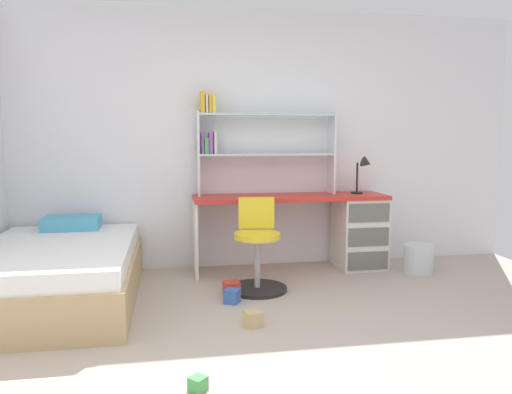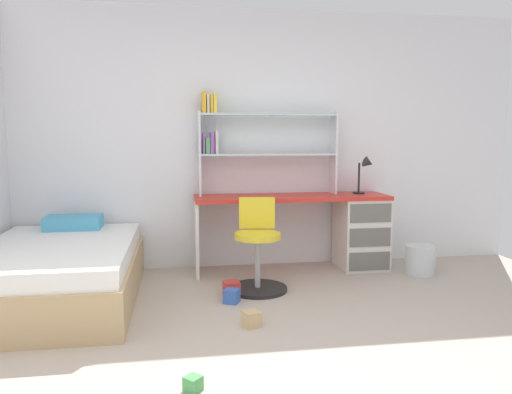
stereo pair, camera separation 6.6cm
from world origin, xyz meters
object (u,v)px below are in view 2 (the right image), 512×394
object	(u,v)px
toy_block_red_1	(232,289)
toy_block_blue_3	(232,296)
bookshelf_hutch	(252,136)
toy_block_green_0	(193,384)
swivel_chair	(257,254)
desk_lamp	(366,169)
bed_platform	(58,273)
waste_bin	(420,260)
toy_block_natural_2	(251,319)
desk	(341,227)

from	to	relation	value
toy_block_red_1	toy_block_blue_3	distance (m)	0.16
bookshelf_hutch	toy_block_green_0	size ratio (longest dim) A/B	17.36
swivel_chair	desk_lamp	bearing A→B (deg)	26.28
swivel_chair	toy_block_red_1	xyz separation A→B (m)	(-0.25, -0.16, -0.25)
bed_platform	waste_bin	distance (m)	3.31
toy_block_red_1	toy_block_natural_2	xyz separation A→B (m)	(0.07, -0.68, -0.01)
swivel_chair	waste_bin	distance (m)	1.68
waste_bin	toy_block_green_0	distance (m)	2.97
bed_platform	toy_block_natural_2	bearing A→B (deg)	-27.65
desk_lamp	toy_block_natural_2	xyz separation A→B (m)	(-1.40, -1.45, -0.96)
waste_bin	toy_block_blue_3	size ratio (longest dim) A/B	2.58
toy_block_green_0	toy_block_red_1	xyz separation A→B (m)	(0.37, 1.52, 0.02)
desk	waste_bin	distance (m)	0.83
waste_bin	toy_block_red_1	world-z (taller)	waste_bin
desk	toy_block_natural_2	xyz separation A→B (m)	(-1.14, -1.43, -0.37)
toy_block_red_1	toy_block_natural_2	world-z (taller)	toy_block_red_1
desk	toy_block_green_0	distance (m)	2.79
toy_block_green_0	toy_block_natural_2	size ratio (longest dim) A/B	0.73
swivel_chair	bed_platform	bearing A→B (deg)	-177.38
toy_block_red_1	desk	bearing A→B (deg)	31.80
bookshelf_hutch	bed_platform	world-z (taller)	bookshelf_hutch
desk_lamp	toy_block_natural_2	size ratio (longest dim) A/B	3.49
bookshelf_hutch	toy_block_red_1	world-z (taller)	bookshelf_hutch
desk	desk_lamp	distance (m)	0.64
swivel_chair	waste_bin	world-z (taller)	swivel_chair
swivel_chair	toy_block_red_1	world-z (taller)	swivel_chair
desk	bed_platform	world-z (taller)	desk
waste_bin	toy_block_green_0	size ratio (longest dim) A/B	3.62
bookshelf_hutch	toy_block_red_1	size ratio (longest dim) A/B	10.76
desk	bookshelf_hutch	bearing A→B (deg)	171.32
bookshelf_hutch	toy_block_natural_2	distance (m)	2.04
bookshelf_hutch	toy_block_red_1	bearing A→B (deg)	-109.12
toy_block_blue_3	bookshelf_hutch	bearing A→B (deg)	72.79
bookshelf_hutch	bed_platform	distance (m)	2.18
bed_platform	toy_block_blue_3	xyz separation A→B (m)	(1.38, -0.25, -0.19)
desk	bed_platform	xyz separation A→B (m)	(-2.61, -0.66, -0.19)
bookshelf_hutch	desk_lamp	xyz separation A→B (m)	(1.16, -0.12, -0.33)
desk	bookshelf_hutch	size ratio (longest dim) A/B	1.39
toy_block_red_1	toy_block_blue_3	bearing A→B (deg)	-95.89
toy_block_natural_2	toy_block_blue_3	world-z (taller)	toy_block_blue_3
swivel_chair	bed_platform	size ratio (longest dim) A/B	0.43
bed_platform	toy_block_red_1	world-z (taller)	bed_platform
bookshelf_hutch	waste_bin	bearing A→B (deg)	-17.08
bookshelf_hutch	toy_block_natural_2	size ratio (longest dim) A/B	12.67
toy_block_red_1	desk_lamp	bearing A→B (deg)	27.55
swivel_chair	toy_block_green_0	xyz separation A→B (m)	(-0.62, -1.68, -0.28)
waste_bin	toy_block_green_0	bearing A→B (deg)	-139.76
bed_platform	toy_block_natural_2	distance (m)	1.67
swivel_chair	toy_block_natural_2	distance (m)	0.90
desk	toy_block_natural_2	bearing A→B (deg)	-128.58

